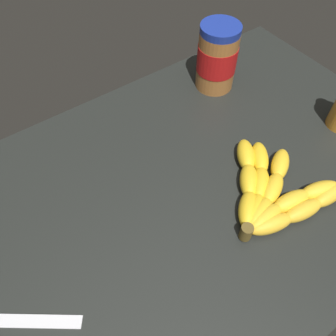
% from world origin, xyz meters
% --- Properties ---
extents(ground_plane, '(0.94, 0.61, 0.05)m').
position_xyz_m(ground_plane, '(0.00, 0.00, -0.02)').
color(ground_plane, black).
extents(banana_bunch, '(0.22, 0.20, 0.03)m').
position_xyz_m(banana_bunch, '(-0.10, 0.10, 0.02)').
color(banana_bunch, gold).
rests_on(banana_bunch, ground_plane).
extents(peanut_butter_jar, '(0.09, 0.09, 0.15)m').
position_xyz_m(peanut_butter_jar, '(-0.21, -0.19, 0.07)').
color(peanut_butter_jar, '#9E602D').
rests_on(peanut_butter_jar, ground_plane).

